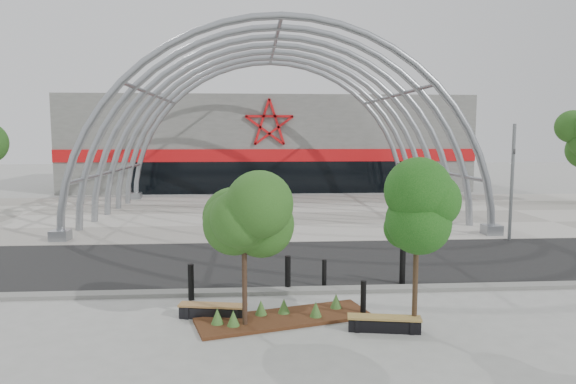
{
  "coord_description": "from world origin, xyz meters",
  "views": [
    {
      "loc": [
        -1.32,
        -15.33,
        4.78
      ],
      "look_at": [
        0.0,
        4.0,
        2.6
      ],
      "focal_mm": 32.0,
      "sensor_mm": 36.0,
      "label": 1
    }
  ],
  "objects": [
    {
      "name": "ground",
      "position": [
        0.0,
        0.0,
        0.0
      ],
      "size": [
        140.0,
        140.0,
        0.0
      ],
      "primitive_type": "plane",
      "color": "gray",
      "rests_on": "ground"
    },
    {
      "name": "bollard_1",
      "position": [
        -0.28,
        -0.0,
        0.54
      ],
      "size": [
        0.17,
        0.17,
        1.08
      ],
      "primitive_type": "cylinder",
      "color": "black",
      "rests_on": "ground"
    },
    {
      "name": "bollard_4",
      "position": [
        3.42,
        0.39,
        0.57
      ],
      "size": [
        0.18,
        0.18,
        1.15
      ],
      "primitive_type": "cylinder",
      "color": "black",
      "rests_on": "ground"
    },
    {
      "name": "bollard_0",
      "position": [
        -3.14,
        -0.73,
        0.53
      ],
      "size": [
        0.17,
        0.17,
        1.06
      ],
      "primitive_type": "cylinder",
      "color": "black",
      "rests_on": "ground"
    },
    {
      "name": "signal_pole",
      "position": [
        10.28,
        6.85,
        2.75
      ],
      "size": [
        0.31,
        0.74,
        5.25
      ],
      "color": "slate",
      "rests_on": "ground"
    },
    {
      "name": "road",
      "position": [
        0.0,
        3.5,
        0.01
      ],
      "size": [
        140.0,
        7.0,
        0.02
      ],
      "primitive_type": "cube",
      "color": "black",
      "rests_on": "ground"
    },
    {
      "name": "vault_canopy",
      "position": [
        0.0,
        15.5,
        0.02
      ],
      "size": [
        20.8,
        15.8,
        20.36
      ],
      "color": "gray",
      "rests_on": "ground"
    },
    {
      "name": "bench_1",
      "position": [
        1.84,
        -3.46,
        0.18
      ],
      "size": [
        1.81,
        0.69,
        0.37
      ],
      "color": "black",
      "rests_on": "ground"
    },
    {
      "name": "arena_building",
      "position": [
        0.0,
        33.45,
        3.99
      ],
      "size": [
        34.0,
        15.24,
        8.0
      ],
      "color": "slate",
      "rests_on": "ground"
    },
    {
      "name": "bollard_2",
      "position": [
        0.89,
        0.26,
        0.44
      ],
      "size": [
        0.14,
        0.14,
        0.88
      ],
      "primitive_type": "cylinder",
      "color": "black",
      "rests_on": "ground"
    },
    {
      "name": "street_tree_0",
      "position": [
        -1.55,
        -2.98,
        2.83
      ],
      "size": [
        1.73,
        1.73,
        3.94
      ],
      "color": "black",
      "rests_on": "ground"
    },
    {
      "name": "bench_0",
      "position": [
        -2.4,
        -2.27,
        0.18
      ],
      "size": [
        1.82,
        0.7,
        0.37
      ],
      "color": "black",
      "rests_on": "ground"
    },
    {
      "name": "street_tree_1",
      "position": [
        2.59,
        -3.44,
        2.71
      ],
      "size": [
        1.59,
        1.59,
        3.77
      ],
      "color": "#302213",
      "rests_on": "ground"
    },
    {
      "name": "planting_bed",
      "position": [
        -0.61,
        -2.52,
        0.11
      ],
      "size": [
        4.71,
        2.55,
        0.48
      ],
      "color": "#3D1B0D",
      "rests_on": "ground"
    },
    {
      "name": "forecourt",
      "position": [
        0.0,
        15.5,
        0.02
      ],
      "size": [
        60.0,
        17.0,
        0.04
      ],
      "primitive_type": "cube",
      "color": "gray",
      "rests_on": "ground"
    },
    {
      "name": "kerb",
      "position": [
        0.0,
        -0.25,
        0.06
      ],
      "size": [
        60.0,
        0.5,
        0.12
      ],
      "primitive_type": "cube",
      "color": "slate",
      "rests_on": "ground"
    },
    {
      "name": "bollard_3",
      "position": [
        1.57,
        -2.33,
        0.47
      ],
      "size": [
        0.15,
        0.15,
        0.94
      ],
      "primitive_type": "cylinder",
      "color": "black",
      "rests_on": "ground"
    }
  ]
}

